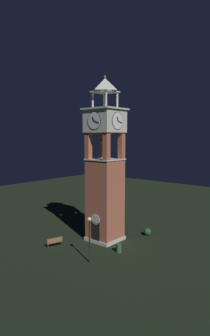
% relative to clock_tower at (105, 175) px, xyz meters
% --- Properties ---
extents(ground, '(80.00, 80.00, 0.00)m').
position_rel_clock_tower_xyz_m(ground, '(-0.00, 0.00, -7.01)').
color(ground, black).
extents(clock_tower, '(3.60, 3.60, 17.11)m').
position_rel_clock_tower_xyz_m(clock_tower, '(0.00, 0.00, 0.00)').
color(clock_tower, '#AD5B42').
rests_on(clock_tower, ground).
extents(park_bench, '(0.89, 1.66, 0.95)m').
position_rel_clock_tower_xyz_m(park_bench, '(-2.56, -4.83, -6.53)').
color(park_bench, brown).
rests_on(park_bench, ground).
extents(lamp_post, '(0.36, 0.36, 4.06)m').
position_rel_clock_tower_xyz_m(lamp_post, '(2.64, -5.21, -4.21)').
color(lamp_post, black).
rests_on(lamp_post, ground).
extents(trash_bin, '(0.52, 0.52, 0.80)m').
position_rel_clock_tower_xyz_m(trash_bin, '(3.23, -1.77, -6.61)').
color(trash_bin, '#38513D').
rests_on(trash_bin, ground).
extents(shrub_near_entry, '(0.84, 0.84, 0.82)m').
position_rel_clock_tower_xyz_m(shrub_near_entry, '(2.73, 4.12, -6.60)').
color(shrub_near_entry, '#234C28').
rests_on(shrub_near_entry, ground).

